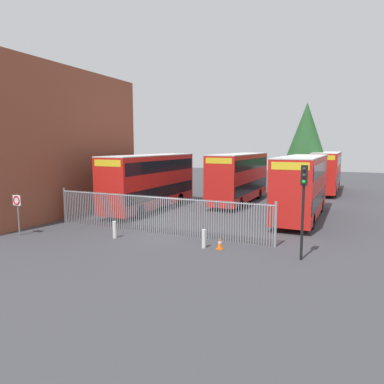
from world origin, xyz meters
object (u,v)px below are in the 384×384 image
(traffic_cone_by_gate, at_px, (220,244))
(traffic_light_kerbside, at_px, (303,195))
(double_decker_bus_behind_fence_right, at_px, (239,176))
(bollard_near_left, at_px, (115,230))
(double_decker_bus_far_back, at_px, (327,170))
(bollard_center_front, at_px, (204,239))
(speed_limit_sign_post, at_px, (17,205))
(double_decker_bus_behind_fence_left, at_px, (150,180))
(double_decker_bus_near_gate, at_px, (302,184))

(traffic_cone_by_gate, bearing_deg, traffic_light_kerbside, -0.37)
(double_decker_bus_behind_fence_right, xyz_separation_m, bollard_near_left, (-2.61, -14.97, -1.95))
(double_decker_bus_behind_fence_right, distance_m, traffic_cone_by_gate, 15.16)
(bollard_near_left, bearing_deg, double_decker_bus_far_back, 70.21)
(bollard_center_front, bearing_deg, double_decker_bus_far_back, 81.16)
(bollard_near_left, distance_m, speed_limit_sign_post, 5.83)
(speed_limit_sign_post, bearing_deg, bollard_center_front, 11.29)
(double_decker_bus_far_back, bearing_deg, traffic_light_kerbside, -88.22)
(double_decker_bus_behind_fence_left, xyz_separation_m, bollard_near_left, (2.80, -8.51, -1.95))
(double_decker_bus_near_gate, relative_size, traffic_cone_by_gate, 18.32)
(double_decker_bus_behind_fence_right, height_order, traffic_light_kerbside, double_decker_bus_behind_fence_right)
(traffic_cone_by_gate, bearing_deg, double_decker_bus_far_back, 82.96)
(double_decker_bus_behind_fence_left, bearing_deg, speed_limit_sign_post, -103.90)
(double_decker_bus_behind_fence_left, bearing_deg, traffic_light_kerbside, -32.37)
(double_decker_bus_behind_fence_left, relative_size, double_decker_bus_far_back, 1.00)
(double_decker_bus_behind_fence_right, bearing_deg, double_decker_bus_far_back, 58.34)
(double_decker_bus_behind_fence_left, xyz_separation_m, bollard_center_front, (8.11, -8.24, -1.95))
(traffic_cone_by_gate, bearing_deg, double_decker_bus_near_gate, 75.10)
(speed_limit_sign_post, bearing_deg, bollard_near_left, 19.06)
(traffic_light_kerbside, bearing_deg, bollard_near_left, -177.94)
(bollard_center_front, bearing_deg, speed_limit_sign_post, -168.71)
(double_decker_bus_behind_fence_left, height_order, traffic_light_kerbside, double_decker_bus_behind_fence_left)
(double_decker_bus_near_gate, distance_m, double_decker_bus_behind_fence_left, 11.64)
(traffic_cone_by_gate, bearing_deg, double_decker_bus_behind_fence_left, 137.72)
(double_decker_bus_behind_fence_left, distance_m, speed_limit_sign_post, 10.70)
(double_decker_bus_far_back, relative_size, bollard_center_front, 11.38)
(double_decker_bus_behind_fence_left, relative_size, bollard_center_front, 11.38)
(traffic_cone_by_gate, relative_size, traffic_light_kerbside, 0.14)
(speed_limit_sign_post, bearing_deg, double_decker_bus_far_back, 62.08)
(double_decker_bus_behind_fence_right, distance_m, double_decker_bus_far_back, 12.68)
(double_decker_bus_near_gate, xyz_separation_m, bollard_near_left, (-8.72, -10.12, -1.95))
(double_decker_bus_behind_fence_left, bearing_deg, double_decker_bus_behind_fence_right, 50.01)
(double_decker_bus_behind_fence_right, xyz_separation_m, traffic_light_kerbside, (7.44, -14.61, 0.56))
(double_decker_bus_near_gate, height_order, bollard_center_front, double_decker_bus_near_gate)
(double_decker_bus_far_back, height_order, traffic_light_kerbside, double_decker_bus_far_back)
(double_decker_bus_near_gate, bearing_deg, bollard_near_left, -130.76)
(bollard_near_left, xyz_separation_m, speed_limit_sign_post, (-5.37, -1.85, 1.30))
(double_decker_bus_near_gate, bearing_deg, double_decker_bus_behind_fence_right, 141.53)
(double_decker_bus_near_gate, distance_m, double_decker_bus_behind_fence_right, 7.80)
(double_decker_bus_far_back, distance_m, bollard_near_left, 27.45)
(double_decker_bus_near_gate, relative_size, double_decker_bus_behind_fence_left, 1.00)
(double_decker_bus_behind_fence_left, bearing_deg, bollard_center_front, -45.45)
(traffic_light_kerbside, bearing_deg, double_decker_bus_near_gate, 97.78)
(traffic_light_kerbside, bearing_deg, bollard_center_front, -178.97)
(double_decker_bus_behind_fence_right, height_order, bollard_near_left, double_decker_bus_behind_fence_right)
(double_decker_bus_behind_fence_right, distance_m, speed_limit_sign_post, 18.64)
(double_decker_bus_near_gate, bearing_deg, bollard_center_front, -109.14)
(double_decker_bus_behind_fence_right, relative_size, double_decker_bus_far_back, 1.00)
(bollard_center_front, relative_size, traffic_cone_by_gate, 1.61)
(speed_limit_sign_post, xyz_separation_m, traffic_light_kerbside, (15.43, 2.22, 1.21))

